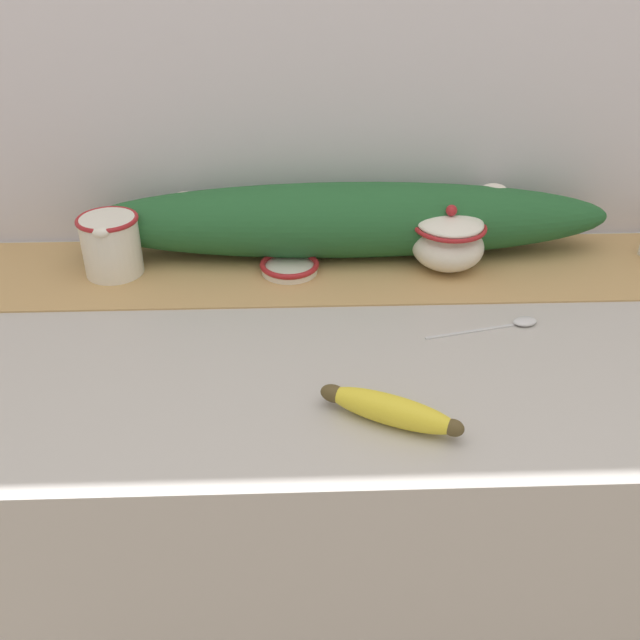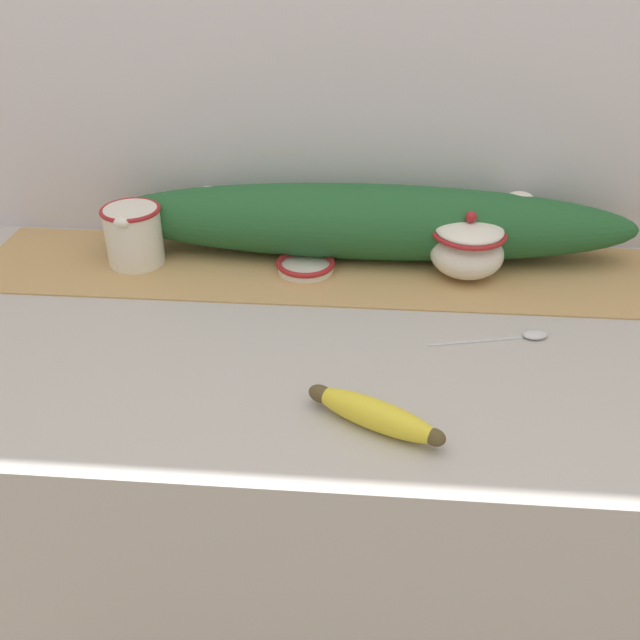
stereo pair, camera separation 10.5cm
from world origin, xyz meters
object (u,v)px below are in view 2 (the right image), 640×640
at_px(spoon, 526,335).
at_px(cream_pitcher, 134,233).
at_px(small_dish, 306,265).
at_px(banana, 374,414).
at_px(sugar_bowl, 468,247).

bearing_deg(spoon, cream_pitcher, 150.25).
height_order(cream_pitcher, spoon, cream_pitcher).
height_order(small_dish, banana, banana).
relative_size(small_dish, banana, 0.58).
bearing_deg(small_dish, spoon, -27.83).
relative_size(cream_pitcher, spoon, 0.67).
xyz_separation_m(sugar_bowl, spoon, (0.08, -0.20, -0.05)).
distance_m(small_dish, spoon, 0.41).
relative_size(small_dish, spoon, 0.57).
bearing_deg(sugar_bowl, banana, -109.78).
bearing_deg(banana, sugar_bowl, 70.22).
bearing_deg(small_dish, sugar_bowl, 1.73).
height_order(cream_pitcher, sugar_bowl, sugar_bowl).
relative_size(banana, spoon, 0.99).
bearing_deg(spoon, small_dish, 138.99).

